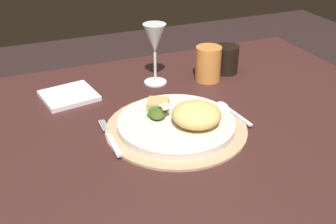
# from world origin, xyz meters

# --- Properties ---
(dining_table) EXTENTS (1.37, 0.89, 0.76)m
(dining_table) POSITION_xyz_m (0.00, 0.00, 0.59)
(dining_table) COLOR #3E201D
(dining_table) RESTS_ON ground
(placemat) EXTENTS (0.33, 0.33, 0.01)m
(placemat) POSITION_xyz_m (0.06, -0.02, 0.76)
(placemat) COLOR tan
(placemat) RESTS_ON dining_table
(dinner_plate) EXTENTS (0.27, 0.27, 0.02)m
(dinner_plate) POSITION_xyz_m (0.06, -0.02, 0.77)
(dinner_plate) COLOR silver
(dinner_plate) RESTS_ON placemat
(pasta_serving) EXTENTS (0.16, 0.16, 0.05)m
(pasta_serving) POSITION_xyz_m (0.10, -0.06, 0.81)
(pasta_serving) COLOR #E7C76B
(pasta_serving) RESTS_ON dinner_plate
(salad_greens) EXTENTS (0.06, 0.07, 0.03)m
(salad_greens) POSITION_xyz_m (0.03, 0.01, 0.79)
(salad_greens) COLOR #367716
(salad_greens) RESTS_ON dinner_plate
(bread_piece) EXTENTS (0.07, 0.07, 0.02)m
(bread_piece) POSITION_xyz_m (0.05, 0.05, 0.79)
(bread_piece) COLOR tan
(bread_piece) RESTS_ON dinner_plate
(fork) EXTENTS (0.01, 0.16, 0.00)m
(fork) POSITION_xyz_m (-0.09, -0.02, 0.77)
(fork) COLOR silver
(fork) RESTS_ON placemat
(spoon) EXTENTS (0.03, 0.14, 0.01)m
(spoon) POSITION_xyz_m (0.22, 0.00, 0.77)
(spoon) COLOR silver
(spoon) RESTS_ON placemat
(napkin) EXTENTS (0.16, 0.15, 0.01)m
(napkin) POSITION_xyz_m (-0.14, 0.24, 0.76)
(napkin) COLOR white
(napkin) RESTS_ON dining_table
(wine_glass) EXTENTS (0.07, 0.07, 0.17)m
(wine_glass) POSITION_xyz_m (0.11, 0.24, 0.88)
(wine_glass) COLOR silver
(wine_glass) RESTS_ON dining_table
(amber_tumbler) EXTENTS (0.07, 0.07, 0.10)m
(amber_tumbler) POSITION_xyz_m (0.26, 0.20, 0.81)
(amber_tumbler) COLOR orange
(amber_tumbler) RESTS_ON dining_table
(dark_tumbler) EXTENTS (0.07, 0.07, 0.08)m
(dark_tumbler) POSITION_xyz_m (0.34, 0.23, 0.80)
(dark_tumbler) COLOR black
(dark_tumbler) RESTS_ON dining_table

